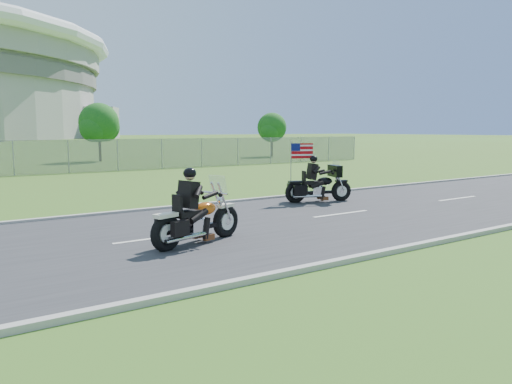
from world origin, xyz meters
TOP-DOWN VIEW (x-y plane):
  - ground at (0.00, 0.00)m, footprint 420.00×420.00m
  - road at (0.00, 0.00)m, footprint 120.00×8.00m
  - curb_north at (0.00, 4.05)m, footprint 120.00×0.18m
  - curb_south at (0.00, -4.05)m, footprint 120.00×0.18m
  - tree_fence_near at (6.04, 30.04)m, footprint 3.52×3.28m
  - tree_fence_far at (22.04, 28.03)m, footprint 3.08×2.87m
  - motorcycle_lead at (-1.50, -1.01)m, footprint 2.60×1.12m
  - motorcycle_follow at (5.20, 2.39)m, footprint 2.44×1.23m

SIDE VIEW (x-z plane):
  - ground at x=0.00m, z-range 0.00..0.00m
  - road at x=0.00m, z-range 0.00..0.04m
  - curb_north at x=0.00m, z-range -0.01..0.11m
  - curb_south at x=0.00m, z-range -0.01..0.11m
  - motorcycle_lead at x=-1.50m, z-range -0.33..1.46m
  - motorcycle_follow at x=5.20m, z-range -0.48..1.63m
  - tree_fence_far at x=22.04m, z-range 0.54..4.74m
  - tree_fence_near at x=6.04m, z-range 0.60..5.35m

